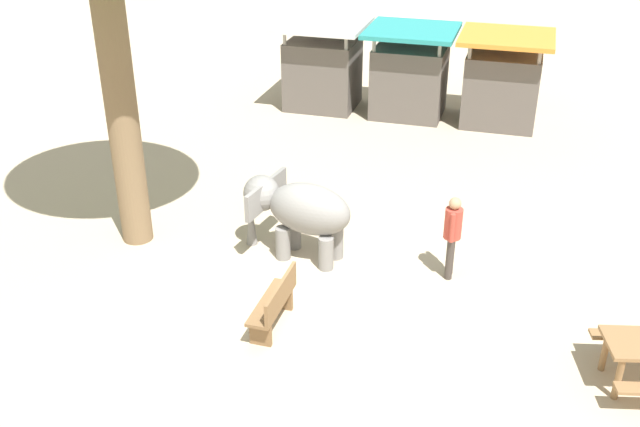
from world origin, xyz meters
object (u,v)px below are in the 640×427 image
Objects in this scene: wooden_bench at (275,303)px; market_stall_orange at (502,84)px; elephant at (298,210)px; market_stall_teal at (410,77)px; person_handler at (452,231)px; market_stall_white at (323,69)px.

market_stall_orange is at bearing -14.21° from wooden_bench.
market_stall_teal is at bearing -85.11° from elephant.
market_stall_orange is at bearing -93.93° from person_handler.
market_stall_orange is (2.60, 0.00, 0.00)m from market_stall_teal.
elephant is at bearing -0.86° from person_handler.
person_handler reaches higher than elephant.
person_handler is 1.16× the size of wooden_bench.
wooden_bench is 11.34m from market_stall_orange.
wooden_bench is 0.56× the size of market_stall_teal.
market_stall_orange is at bearing 0.00° from market_stall_white.
elephant is 9.20m from market_stall_orange.
wooden_bench is (-2.57, -2.39, -0.48)m from person_handler.
elephant is at bearing -110.30° from market_stall_orange.
market_stall_teal is at bearing -76.90° from person_handler.
market_stall_teal is 2.60m from market_stall_orange.
person_handler is 0.64× the size of market_stall_white.
wooden_bench is at bearing 40.90° from person_handler.
market_stall_white is (-4.92, 8.57, 0.19)m from person_handler.
market_stall_white reaches higher than person_handler.
person_handler is (2.91, 0.06, -0.05)m from elephant.
elephant is at bearing -93.92° from market_stall_teal.
market_stall_teal reaches higher than wooden_bench.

